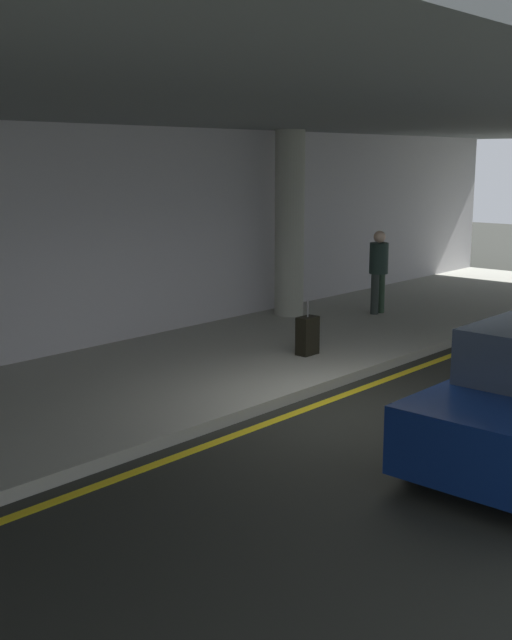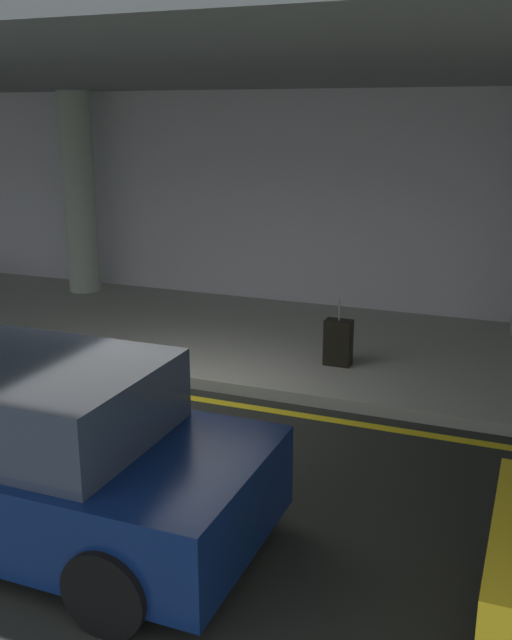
{
  "view_description": "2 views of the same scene",
  "coord_description": "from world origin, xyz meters",
  "views": [
    {
      "loc": [
        -8.14,
        -5.54,
        3.26
      ],
      "look_at": [
        -0.41,
        1.45,
        1.13
      ],
      "focal_mm": 44.59,
      "sensor_mm": 36.0,
      "label": 1
    },
    {
      "loc": [
        4.06,
        -6.8,
        3.4
      ],
      "look_at": [
        0.75,
        1.45,
        0.87
      ],
      "focal_mm": 40.83,
      "sensor_mm": 36.0,
      "label": 2
    }
  ],
  "objects": [
    {
      "name": "ground_plane",
      "position": [
        0.0,
        0.0,
        0.0
      ],
      "size": [
        60.0,
        60.0,
        0.0
      ],
      "primitive_type": "plane",
      "color": "black"
    },
    {
      "name": "sidewalk",
      "position": [
        0.0,
        3.1,
        0.07
      ],
      "size": [
        26.0,
        4.2,
        0.15
      ],
      "primitive_type": "cube",
      "color": "#9E9E92",
      "rests_on": "ground"
    },
    {
      "name": "lane_stripe_yellow",
      "position": [
        0.0,
        0.71,
        0.0
      ],
      "size": [
        26.0,
        0.14,
        0.01
      ],
      "primitive_type": "cube",
      "color": "yellow",
      "rests_on": "ground"
    },
    {
      "name": "support_column_left_mid",
      "position": [
        4.0,
        4.55,
        1.97
      ],
      "size": [
        0.59,
        0.59,
        3.65
      ],
      "primitive_type": "cylinder",
      "color": "#9EA191",
      "rests_on": "sidewalk"
    },
    {
      "name": "ceiling_overhang",
      "position": [
        0.0,
        2.6,
        3.95
      ],
      "size": [
        28.0,
        13.2,
        0.3
      ],
      "primitive_type": "cube",
      "color": "slate",
      "rests_on": "support_column_far_left"
    },
    {
      "name": "terminal_back_wall",
      "position": [
        0.0,
        5.35,
        1.9
      ],
      "size": [
        26.0,
        0.3,
        3.8
      ],
      "primitive_type": "cube",
      "color": "#B7B5B9",
      "rests_on": "ground"
    },
    {
      "name": "traveler_with_luggage",
      "position": [
        5.31,
        3.29,
        1.11
      ],
      "size": [
        0.38,
        0.38,
        1.68
      ],
      "rotation": [
        0.0,
        0.0,
        0.15
      ],
      "color": "#272F2C",
      "rests_on": "sidewalk"
    },
    {
      "name": "suitcase_upright_primary",
      "position": [
        1.64,
        2.19,
        0.46
      ],
      "size": [
        0.36,
        0.22,
        0.9
      ],
      "rotation": [
        0.0,
        0.0,
        -0.02
      ],
      "color": "black",
      "rests_on": "sidewalk"
    }
  ]
}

